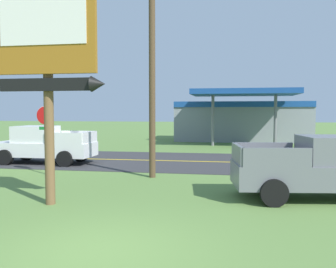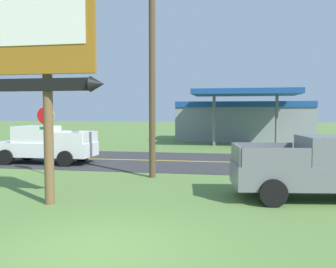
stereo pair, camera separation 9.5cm
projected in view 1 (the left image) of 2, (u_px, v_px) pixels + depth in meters
ground_plane at (99, 250)px, 7.21m from camera, size 180.00×180.00×0.00m
road_asphalt at (184, 161)px, 19.99m from camera, size 140.00×8.00×0.02m
road_centre_line at (184, 161)px, 19.99m from camera, size 126.00×0.20×0.01m
motel_sign at (47, 53)px, 10.37m from camera, size 3.32×0.54×6.43m
stop_sign at (45, 128)px, 15.75m from camera, size 0.80×0.08×2.95m
utility_pole at (152, 48)px, 14.84m from camera, size 1.64×0.26×9.98m
gas_station at (242, 120)px, 34.27m from camera, size 12.00×11.50×4.40m
pickup_grey_parked_on_lawn at (321, 168)px, 11.36m from camera, size 5.42×2.76×1.96m
pickup_white_on_road at (43, 145)px, 19.18m from camera, size 5.20×2.24×1.96m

